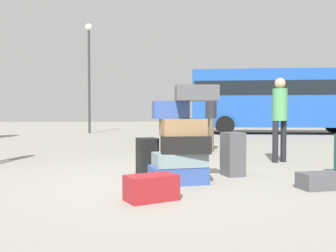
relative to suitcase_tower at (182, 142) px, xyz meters
name	(u,v)px	position (x,y,z in m)	size (l,w,h in m)	color
ground_plane	(169,182)	(-0.17, 0.17, -0.60)	(80.00, 80.00, 0.00)	gray
suitcase_tower	(182,142)	(0.00, 0.00, 0.00)	(0.98, 0.60, 1.41)	#334F99
suitcase_charcoal_behind_tower	(233,154)	(0.93, 0.57, -0.25)	(0.29, 0.35, 0.71)	#4C4C51
suitcase_maroon_foreground_near	(151,188)	(-0.50, -0.96, -0.45)	(0.59, 0.34, 0.30)	maroon
suitcase_black_foreground_far	(147,156)	(-0.46, 0.81, -0.29)	(0.31, 0.35, 0.61)	black
suitcase_charcoal_upright_blue	(321,181)	(1.81, -0.56, -0.49)	(0.59, 0.33, 0.22)	#4C4C51
person_bearded_onlooker	(280,112)	(2.36, 2.07, 0.45)	(0.33, 0.30, 1.75)	black
person_passerby_in_red	(211,113)	(1.44, 4.38, 0.43)	(0.30, 0.34, 1.71)	brown
parked_bus	(282,97)	(6.98, 12.44, 1.23)	(9.34, 4.30, 3.15)	#1E4CA5
lamp_post	(89,61)	(-2.76, 13.98, 3.12)	(0.36, 0.36, 5.63)	#333338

